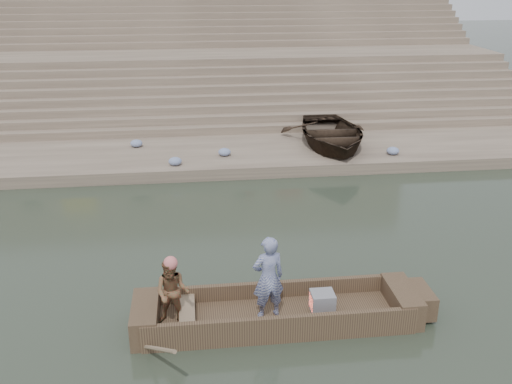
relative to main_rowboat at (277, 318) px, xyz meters
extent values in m
plane|color=#263024|center=(-3.07, 2.06, -0.11)|extent=(120.00, 120.00, 0.00)
cube|color=gray|center=(-3.07, 10.06, 0.09)|extent=(32.00, 4.00, 0.40)
cube|color=gray|center=(-3.07, 17.56, 1.29)|extent=(32.00, 3.00, 2.80)
cube|color=gray|center=(-3.07, 24.56, 2.49)|extent=(32.00, 3.00, 5.20)
cube|color=gray|center=(-3.07, 12.31, 0.24)|extent=(32.00, 0.50, 0.70)
cube|color=gray|center=(-3.07, 12.81, 0.39)|extent=(32.00, 0.50, 1.00)
cube|color=gray|center=(-3.07, 13.31, 0.54)|extent=(32.00, 0.50, 1.30)
cube|color=gray|center=(-3.07, 13.81, 0.69)|extent=(32.00, 0.50, 1.60)
cube|color=gray|center=(-3.07, 14.31, 0.84)|extent=(32.00, 0.50, 1.90)
cube|color=gray|center=(-3.07, 14.81, 0.99)|extent=(32.00, 0.50, 2.20)
cube|color=gray|center=(-3.07, 15.31, 1.14)|extent=(32.00, 0.50, 2.50)
cube|color=gray|center=(-3.07, 15.81, 1.29)|extent=(32.00, 0.50, 2.80)
cube|color=gray|center=(-3.07, 19.31, 1.44)|extent=(32.00, 0.50, 3.10)
cube|color=gray|center=(-3.07, 19.81, 1.59)|extent=(32.00, 0.50, 3.40)
cube|color=gray|center=(-3.07, 20.31, 1.74)|extent=(32.00, 0.50, 3.70)
cube|color=gray|center=(-3.07, 20.81, 1.89)|extent=(32.00, 0.50, 4.00)
cube|color=gray|center=(-3.07, 21.31, 2.04)|extent=(32.00, 0.50, 4.30)
cube|color=gray|center=(-3.07, 21.81, 2.19)|extent=(32.00, 0.50, 4.60)
cube|color=gray|center=(-3.07, 22.31, 2.34)|extent=(32.00, 0.50, 4.90)
cube|color=gray|center=(-3.07, 22.81, 2.49)|extent=(32.00, 0.50, 5.20)
cube|color=brown|center=(0.00, 0.00, 0.00)|extent=(5.00, 1.30, 0.22)
cube|color=brown|center=(0.00, -0.62, 0.17)|extent=(5.20, 0.12, 0.56)
cube|color=brown|center=(0.00, 0.62, 0.17)|extent=(5.20, 0.12, 0.56)
cube|color=brown|center=(-2.55, 0.00, 0.19)|extent=(0.50, 1.30, 0.60)
cube|color=brown|center=(2.55, 0.00, 0.19)|extent=(0.50, 1.30, 0.60)
cube|color=brown|center=(2.95, 0.00, 0.21)|extent=(0.35, 0.90, 0.50)
cube|color=#937A5B|center=(-1.75, 0.00, 0.29)|extent=(0.30, 1.20, 0.08)
cylinder|color=#937A5B|center=(-2.40, -0.90, 0.19)|extent=(1.03, 2.10, 1.36)
sphere|color=#E1726F|center=(-2.00, -0.10, 1.42)|extent=(0.26, 0.26, 0.26)
imported|color=navy|center=(-0.18, -0.06, 0.97)|extent=(0.69, 0.53, 1.72)
imported|color=#216333|center=(-2.00, -0.10, 0.80)|extent=(0.76, 0.65, 1.37)
cube|color=gray|center=(0.91, 0.00, 0.31)|extent=(0.46, 0.42, 0.40)
cube|color=#E5593F|center=(0.70, 0.00, 0.31)|extent=(0.04, 0.34, 0.32)
imported|color=#2D2116|center=(3.55, 10.14, 0.77)|extent=(3.43, 4.73, 0.96)
ellipsoid|color=#3F5999|center=(-3.55, 10.88, 0.42)|extent=(0.44, 0.44, 0.26)
ellipsoid|color=#3F5999|center=(5.49, 8.92, 0.42)|extent=(0.44, 0.44, 0.26)
ellipsoid|color=#3F5999|center=(-2.11, 8.67, 0.42)|extent=(0.44, 0.44, 0.26)
ellipsoid|color=#3F5999|center=(-0.41, 9.47, 0.42)|extent=(0.44, 0.44, 0.26)
camera|label=1|loc=(-1.50, -9.30, 6.49)|focal=39.57mm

